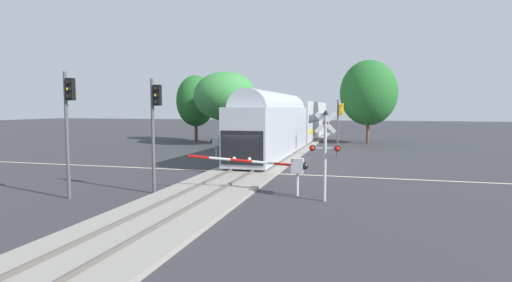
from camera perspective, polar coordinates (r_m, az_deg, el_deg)
name	(u,v)px	position (r m, az deg, el deg)	size (l,w,h in m)	color
ground_plane	(246,172)	(26.30, -1.41, -4.45)	(220.00, 220.00, 0.00)	#333338
road_centre_stripe	(246,172)	(26.30, -1.41, -4.44)	(44.00, 0.20, 0.01)	beige
railway_track	(246,171)	(26.28, -1.41, -4.24)	(4.40, 80.00, 0.32)	gray
commuter_train	(293,121)	(43.24, 5.24, 2.86)	(3.04, 40.28, 5.16)	#B2B7C1
crossing_gate_near	(282,166)	(19.42, 3.76, -3.47)	(6.18, 0.40, 1.81)	#B7B7BC
crossing_signal_mast	(325,146)	(18.18, 9.73, -0.68)	(1.36, 0.44, 4.11)	#B2B2B7
crossing_gate_far	(223,142)	(32.99, -4.70, -0.17)	(5.56, 0.40, 1.80)	#B7B7BC
traffic_signal_far_side	(339,119)	(34.54, 11.71, 3.08)	(0.53, 0.38, 4.85)	#4C4C51
traffic_signal_median	(155,117)	(20.09, -14.10, 3.30)	(0.53, 0.38, 5.59)	#4C4C51
traffic_signal_near_left	(68,114)	(20.23, -24.98, 3.44)	(0.53, 0.38, 5.82)	#4C4C51
oak_behind_train	(225,96)	(45.32, -4.39, 6.32)	(6.98, 6.98, 8.19)	brown
elm_centre_background	(369,93)	(49.07, 15.61, 6.56)	(6.57, 6.57, 9.69)	brown
pine_left_background	(196,101)	(51.62, -8.50, 5.61)	(4.87, 4.87, 8.25)	brown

